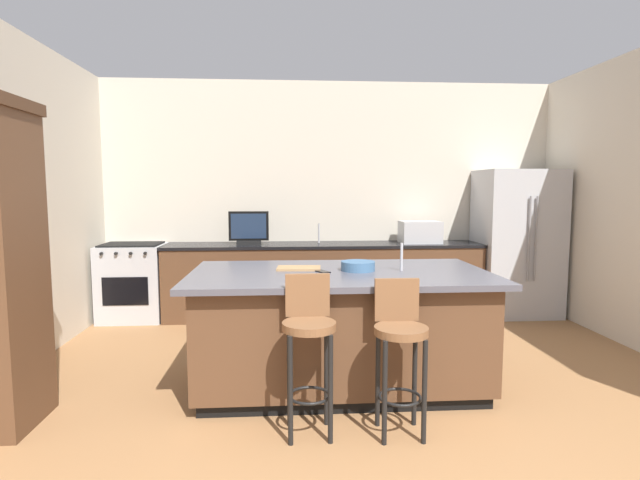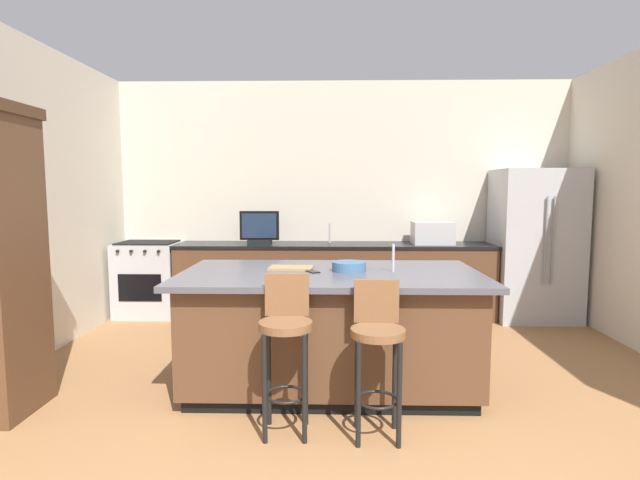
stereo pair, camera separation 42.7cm
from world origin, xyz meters
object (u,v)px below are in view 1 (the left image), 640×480
refrigerator (517,243)px  range_oven (133,282)px  cutting_board (299,268)px  fruit_bowl (358,266)px  bar_stool_left (309,339)px  kitchen_island (340,328)px  bar_stool_right (400,343)px  microwave (420,232)px  cell_phone (322,271)px  tv_monitor (249,229)px

refrigerator → range_oven: refrigerator is taller
cutting_board → fruit_bowl: bearing=-11.6°
range_oven → bar_stool_left: 3.53m
kitchen_island → range_oven: bearing=136.1°
fruit_bowl → cutting_board: (-0.46, 0.10, -0.03)m
bar_stool_right → fruit_bowl: 0.91m
microwave → fruit_bowl: bearing=-117.0°
kitchen_island → cell_phone: (-0.14, -0.01, 0.45)m
microwave → tv_monitor: 2.10m
cutting_board → bar_stool_left: bearing=-87.5°
cutting_board → microwave: bearing=52.8°
refrigerator → bar_stool_right: refrigerator is taller
refrigerator → bar_stool_right: (-2.15, -2.91, -0.31)m
kitchen_island → fruit_bowl: size_ratio=8.68×
bar_stool_right → cutting_board: 1.16m
refrigerator → cell_phone: refrigerator is taller
cell_phone → fruit_bowl: bearing=-20.3°
range_oven → bar_stool_right: 3.91m
bar_stool_right → tv_monitor: bearing=112.5°
tv_monitor → cell_phone: 2.26m
cell_phone → range_oven: bearing=105.0°
range_oven → cutting_board: 2.85m
refrigerator → range_oven: (-4.70, 0.06, -0.44)m
cutting_board → refrigerator: bearing=35.7°
bar_stool_left → bar_stool_right: size_ratio=1.03×
kitchen_island → microwave: size_ratio=4.85×
bar_stool_right → cell_phone: (-0.44, 0.78, 0.33)m
refrigerator → kitchen_island: bearing=-139.1°
refrigerator → microwave: 1.22m
microwave → cutting_board: size_ratio=1.38×
cell_phone → cutting_board: size_ratio=0.43×
range_oven → bar_stool_right: bar_stool_right is taller
tv_monitor → bar_stool_left: (0.58, -2.87, -0.47)m
tv_monitor → cell_phone: size_ratio=3.15×
kitchen_island → bar_stool_right: bearing=-69.5°
microwave → cell_phone: (-1.37, -2.18, -0.11)m
range_oven → fruit_bowl: 3.25m
bar_stool_right → cutting_board: (-0.62, 0.92, 0.34)m
tv_monitor → bar_stool_right: bearing=-68.3°
cell_phone → refrigerator: bearing=10.4°
fruit_bowl → kitchen_island: bearing=-167.3°
microwave → fruit_bowl: microwave is taller
kitchen_island → cell_phone: bearing=-175.2°
bar_stool_left → cutting_board: 0.94m
bar_stool_left → bar_stool_right: 0.58m
fruit_bowl → refrigerator: bearing=42.1°
range_oven → cutting_board: size_ratio=2.65×
range_oven → fruit_bowl: (2.40, -2.14, 0.50)m
range_oven → bar_stool_left: size_ratio=0.91×
range_oven → microwave: microwave is taller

